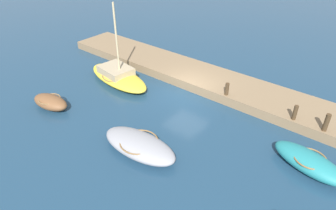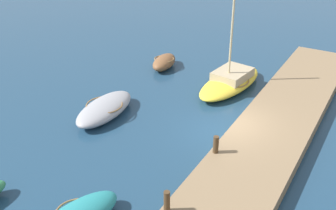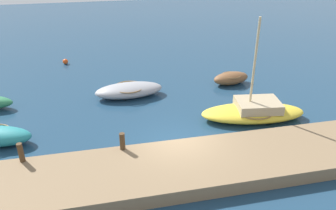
{
  "view_description": "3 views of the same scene",
  "coord_description": "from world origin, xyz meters",
  "views": [
    {
      "loc": [
        -9.58,
        13.74,
        9.76
      ],
      "look_at": [
        -0.74,
        2.88,
        0.79
      ],
      "focal_mm": 31.54,
      "sensor_mm": 36.0,
      "label": 1
    },
    {
      "loc": [
        -16.16,
        -6.02,
        10.67
      ],
      "look_at": [
        -1.12,
        2.62,
        1.34
      ],
      "focal_mm": 44.7,
      "sensor_mm": 36.0,
      "label": 2
    },
    {
      "loc": [
        -3.26,
        -12.71,
        8.75
      ],
      "look_at": [
        0.05,
        2.31,
        1.06
      ],
      "focal_mm": 35.72,
      "sensor_mm": 36.0,
      "label": 3
    }
  ],
  "objects": [
    {
      "name": "ground_plane",
      "position": [
        0.0,
        0.0,
        0.0
      ],
      "size": [
        84.0,
        84.0,
        0.0
      ],
      "primitive_type": "plane",
      "color": "navy"
    },
    {
      "name": "mooring_post_mid_west",
      "position": [
        -8.2,
        -0.51,
        1.09
      ],
      "size": [
        0.25,
        0.25,
        0.97
      ],
      "primitive_type": "cylinder",
      "color": "#47331E",
      "rests_on": "dock_platform"
    },
    {
      "name": "dock_platform",
      "position": [
        0.0,
        -1.97,
        0.3
      ],
      "size": [
        23.93,
        3.42,
        0.6
      ],
      "primitive_type": "cube",
      "color": "#846B4C",
      "rests_on": "ground_plane"
    },
    {
      "name": "mooring_post_mid_east",
      "position": [
        -6.65,
        -0.51,
        1.02
      ],
      "size": [
        0.22,
        0.22,
        0.84
      ],
      "primitive_type": "cylinder",
      "color": "#47331E",
      "rests_on": "dock_platform"
    },
    {
      "name": "motorboat_grey",
      "position": [
        -1.56,
        6.1,
        0.42
      ],
      "size": [
        4.22,
        2.03,
        0.82
      ],
      "rotation": [
        0.0,
        0.0,
        0.05
      ],
      "color": "#939399",
      "rests_on": "ground_plane"
    },
    {
      "name": "rowboat_teal",
      "position": [
        -8.33,
        2.12,
        0.43
      ],
      "size": [
        3.68,
        2.14,
        0.84
      ],
      "rotation": [
        0.0,
        0.0,
        -0.23
      ],
      "color": "teal",
      "rests_on": "ground_plane"
    },
    {
      "name": "dinghy_brown",
      "position": [
        5.3,
        6.6,
        0.41
      ],
      "size": [
        2.64,
        1.55,
        0.81
      ],
      "rotation": [
        0.0,
        0.0,
        0.15
      ],
      "color": "brown",
      "rests_on": "ground_plane"
    },
    {
      "name": "sailboat_yellow",
      "position": [
        4.64,
        1.77,
        0.47
      ],
      "size": [
        5.8,
        2.85,
        5.47
      ],
      "rotation": [
        0.0,
        0.0,
        -0.14
      ],
      "color": "gold",
      "rests_on": "ground_plane"
    },
    {
      "name": "mooring_post_east",
      "position": [
        -2.57,
        -0.51,
        0.99
      ],
      "size": [
        0.23,
        0.23,
        0.78
      ],
      "primitive_type": "cylinder",
      "color": "#47331E",
      "rests_on": "dock_platform"
    }
  ]
}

